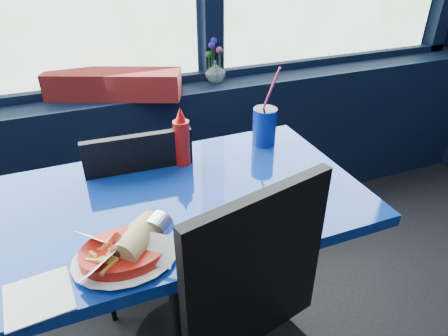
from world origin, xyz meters
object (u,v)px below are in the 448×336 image
food_basket (127,250)px  ketchup_bottle (182,139)px  near_table (180,239)px  chair_near_back (140,207)px  planter_box (114,84)px  soda_cup (264,126)px  flower_vase (215,69)px

food_basket → ketchup_bottle: bearing=35.6°
near_table → chair_near_back: 0.34m
planter_box → food_basket: 1.09m
soda_cup → ketchup_bottle: bearing=-175.0°
planter_box → flower_vase: (0.53, 0.03, 0.01)m
planter_box → food_basket: (-0.14, -1.08, -0.08)m
ketchup_bottle → soda_cup: 0.35m
chair_near_back → ketchup_bottle: (0.16, -0.12, 0.34)m
food_basket → chair_near_back: bearing=56.6°
chair_near_back → planter_box: 0.63m
planter_box → food_basket: bearing=-74.7°
planter_box → ketchup_bottle: bearing=-55.1°
ketchup_bottle → soda_cup: size_ratio=0.70×
near_table → soda_cup: soda_cup is taller
chair_near_back → ketchup_bottle: size_ratio=4.02×
planter_box → soda_cup: size_ratio=2.00×
near_table → soda_cup: (0.43, 0.23, 0.26)m
planter_box → ketchup_bottle: 0.66m
chair_near_back → ketchup_bottle: 0.39m
chair_near_back → soda_cup: 0.61m
near_table → chair_near_back: (-0.08, 0.32, -0.06)m
near_table → food_basket: bearing=-130.8°
food_basket → ketchup_bottle: ketchup_bottle is taller
chair_near_back → flower_vase: 0.86m
flower_vase → food_basket: size_ratio=0.75×
food_basket → soda_cup: bearing=14.9°
ketchup_bottle → near_table: bearing=-112.0°
flower_vase → soda_cup: soda_cup is taller
near_table → ketchup_bottle: (0.08, 0.20, 0.28)m
flower_vase → food_basket: bearing=-121.1°
flower_vase → planter_box: bearing=-176.9°
chair_near_back → near_table: bearing=107.1°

